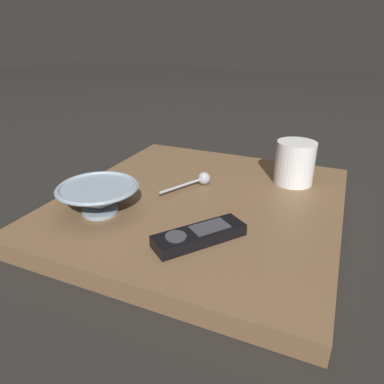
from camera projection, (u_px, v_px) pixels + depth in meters
ground_plane at (201, 213)px, 0.77m from camera, size 6.00×6.00×0.00m
table at (201, 205)px, 0.76m from camera, size 0.60×0.57×0.04m
cereal_bowl at (99, 197)px, 0.68m from camera, size 0.16×0.16×0.06m
coffee_mug at (295, 163)px, 0.80m from camera, size 0.09×0.09×0.10m
teaspoon at (201, 179)px, 0.80m from camera, size 0.13×0.07×0.03m
tv_remote_near at (199, 235)px, 0.59m from camera, size 0.16×0.14×0.02m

